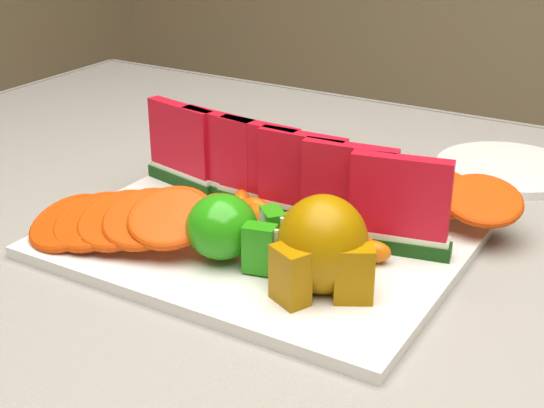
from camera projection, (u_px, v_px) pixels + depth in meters
table at (338, 338)px, 0.81m from camera, size 1.40×0.90×0.75m
tablecloth at (340, 287)px, 0.78m from camera, size 1.53×1.03×0.20m
platter at (258, 240)px, 0.77m from camera, size 0.40×0.30×0.01m
apple_cluster at (229, 229)px, 0.71m from camera, size 0.10×0.09×0.06m
pear_cluster at (323, 248)px, 0.66m from camera, size 0.10×0.10×0.09m
side_plate at (508, 168)px, 0.96m from camera, size 0.22×0.22×0.01m
fork at (302, 169)px, 0.96m from camera, size 0.07×0.19×0.00m
watermelon_row at (280, 175)px, 0.80m from camera, size 0.39×0.07×0.10m
orange_fan_front at (119, 220)px, 0.74m from camera, size 0.21×0.13×0.06m
orange_fan_back at (354, 181)px, 0.84m from camera, size 0.39×0.11×0.05m
tangerine_segments at (291, 223)px, 0.77m from camera, size 0.23×0.07×0.02m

